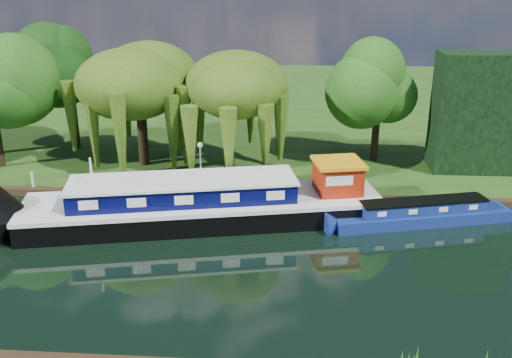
{
  "coord_description": "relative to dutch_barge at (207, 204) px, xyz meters",
  "views": [
    {
      "loc": [
        6.59,
        -24.54,
        13.39
      ],
      "look_at": [
        4.55,
        4.41,
        2.8
      ],
      "focal_mm": 40.0,
      "sensor_mm": 36.0,
      "label": 1
    }
  ],
  "objects": [
    {
      "name": "reeds_near",
      "position": [
        5.15,
        -12.52,
        -0.5
      ],
      "size": [
        33.7,
        1.5,
        1.1
      ],
      "color": "#1E5617",
      "rests_on": "ground"
    },
    {
      "name": "willow_right",
      "position": [
        0.53,
        6.55,
        4.74
      ],
      "size": [
        6.01,
        6.01,
        7.32
      ],
      "color": "black",
      "rests_on": "far_bank"
    },
    {
      "name": "conifer_hedge",
      "position": [
        17.28,
        9.06,
        3.4
      ],
      "size": [
        6.0,
        3.0,
        8.0
      ],
      "primitive_type": "cube",
      "color": "black",
      "rests_on": "far_bank"
    },
    {
      "name": "far_bank",
      "position": [
        -1.72,
        29.06,
        -0.82
      ],
      "size": [
        120.0,
        52.0,
        0.45
      ],
      "primitive_type": "cube",
      "color": "#1E3F11",
      "rests_on": "ground"
    },
    {
      "name": "mooring_posts",
      "position": [
        -2.22,
        3.46,
        -0.1
      ],
      "size": [
        19.16,
        0.16,
        1.0
      ],
      "color": "silver",
      "rests_on": "far_bank"
    },
    {
      "name": "lamppost",
      "position": [
        -1.22,
        5.56,
        1.37
      ],
      "size": [
        0.36,
        0.36,
        2.56
      ],
      "color": "silver",
      "rests_on": "far_bank"
    },
    {
      "name": "red_dinghy",
      "position": [
        -8.89,
        1.71,
        -1.05
      ],
      "size": [
        3.83,
        2.97,
        0.73
      ],
      "primitive_type": "imported",
      "rotation": [
        0.0,
        0.0,
        1.71
      ],
      "color": "maroon",
      "rests_on": "ground"
    },
    {
      "name": "tree_far_right",
      "position": [
        10.67,
        10.62,
        4.58
      ],
      "size": [
        4.59,
        4.59,
        7.51
      ],
      "color": "black",
      "rests_on": "far_bank"
    },
    {
      "name": "dutch_barge",
      "position": [
        0.0,
        0.0,
        0.0
      ],
      "size": [
        20.51,
        8.58,
        4.22
      ],
      "rotation": [
        0.0,
        0.0,
        0.21
      ],
      "color": "black",
      "rests_on": "ground"
    },
    {
      "name": "ground",
      "position": [
        -1.72,
        -4.94,
        -1.05
      ],
      "size": [
        120.0,
        120.0,
        0.0
      ],
      "primitive_type": "plane",
      "color": "black"
    },
    {
      "name": "willow_left",
      "position": [
        -5.8,
        8.52,
        5.22
      ],
      "size": [
        6.68,
        6.68,
        8.01
      ],
      "color": "black",
      "rests_on": "far_bank"
    },
    {
      "name": "narrowboat",
      "position": [
        12.15,
        0.54,
        -0.51
      ],
      "size": [
        10.36,
        4.19,
        1.5
      ],
      "rotation": [
        0.0,
        0.0,
        0.25
      ],
      "color": "navy",
      "rests_on": "ground"
    },
    {
      "name": "tree_far_mid",
      "position": [
        -12.11,
        12.13,
        5.37
      ],
      "size": [
        5.29,
        5.29,
        8.65
      ],
      "color": "black",
      "rests_on": "far_bank"
    }
  ]
}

